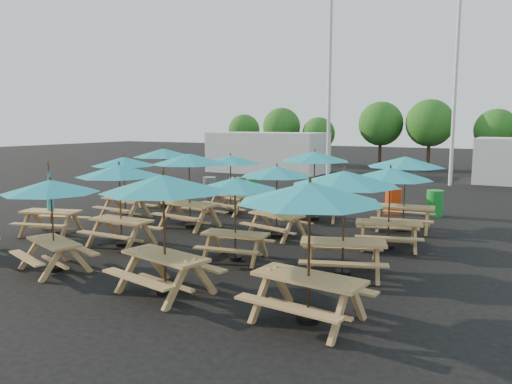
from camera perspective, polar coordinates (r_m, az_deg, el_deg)
The scene contains 30 objects.
ground at distance 16.15m, azimuth -2.54°, elevation -4.51°, with size 120.00×120.00×0.00m, color black.
picnic_unit_1 at distance 16.72m, azimuth -22.44°, elevation -1.39°, with size 2.17×2.01×2.30m.
picnic_unit_2 at distance 18.66m, azimuth -14.87°, elevation 3.09°, with size 2.42×2.42×2.27m.
picnic_unit_3 at distance 20.86m, azimuth -10.52°, elevation 4.13°, with size 2.48×2.48×2.45m.
picnic_unit_4 at distance 12.48m, azimuth -22.41°, elevation 0.16°, with size 2.80×2.80×2.19m.
picnic_unit_5 at distance 14.41m, azimuth -15.36°, elevation 1.97°, with size 2.38×2.38×2.34m.
picnic_unit_6 at distance 16.57m, azimuth -7.66°, elevation 3.40°, with size 2.76×2.76×2.50m.
picnic_unit_7 at distance 19.05m, azimuth -2.93°, elevation 3.43°, with size 2.74×2.74×2.27m.
picnic_unit_8 at distance 10.10m, azimuth -10.57°, elevation 0.36°, with size 2.97×2.97×2.47m.
picnic_unit_9 at distance 12.46m, azimuth -2.42°, elevation 0.52°, with size 2.45×2.45×2.14m.
picnic_unit_10 at distance 15.02m, azimuth 2.39°, elevation 2.01°, with size 2.67×2.67×2.20m.
picnic_unit_11 at distance 17.87m, azimuth 6.72°, elevation 3.71°, with size 3.04×3.04×2.49m.
picnic_unit_12 at distance 8.52m, azimuth 6.15°, elevation -0.79°, with size 2.80×2.80×2.50m.
picnic_unit_13 at distance 11.31m, azimuth 10.09°, elevation 1.00°, with size 3.14×3.14×2.44m.
picnic_unit_14 at distance 14.12m, azimuth 15.10°, elevation 1.62°, with size 2.83×2.83×2.27m.
picnic_unit_15 at distance 16.63m, azimuth 16.71°, elevation 2.96°, with size 2.74×2.74×2.43m.
waste_bin_0 at distance 23.32m, azimuth -5.32°, elevation 0.52°, with size 0.61×0.61×0.98m, color gray.
waste_bin_1 at distance 23.01m, azimuth -2.34°, elevation 0.45°, with size 0.61×0.61×0.98m, color #1A9231.
waste_bin_2 at distance 22.56m, azimuth -0.39°, elevation 0.31°, with size 0.61×0.61×0.98m, color #1A9231.
waste_bin_3 at distance 19.92m, azimuth 15.42°, elevation -1.00°, with size 0.61×0.61×0.98m, color #E43E0D.
waste_bin_4 at distance 19.83m, azimuth 19.75°, elevation -1.22°, with size 0.61×0.61×0.98m, color #1A9231.
mast_0 at distance 29.43m, azimuth 8.41°, elevation 12.75°, with size 0.20×0.20×12.00m, color silver.
mast_1 at distance 29.85m, azimuth 21.87°, elevation 12.21°, with size 0.20×0.20×12.00m, color silver.
event_tent_0 at distance 35.47m, azimuth 1.34°, elevation 4.55°, with size 8.00×4.00×2.80m, color silver.
tree_0 at distance 44.68m, azimuth -1.37°, elevation 7.07°, with size 2.80×2.80×4.24m.
tree_1 at distance 41.47m, azimuth 2.94°, elevation 7.45°, with size 3.11×3.11×4.72m.
tree_2 at distance 39.91m, azimuth 7.16°, elevation 6.62°, with size 2.59×2.59×3.93m.
tree_3 at distance 39.49m, azimuth 14.08°, elevation 7.57°, with size 3.36×3.36×5.09m.
tree_4 at distance 38.28m, azimuth 19.25°, elevation 7.44°, with size 3.41×3.41×5.17m.
tree_5 at distance 38.24m, azimuth 25.76°, elevation 6.38°, with size 2.94×2.94×4.45m.
Camera 1 is at (8.14, -13.51, 3.47)m, focal length 35.00 mm.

